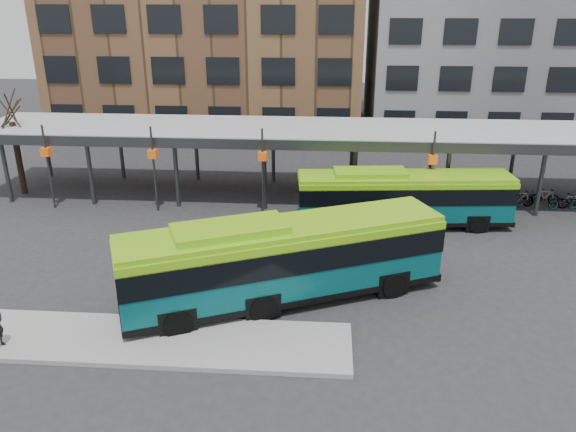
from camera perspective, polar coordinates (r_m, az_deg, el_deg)
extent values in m
plane|color=#28282B|center=(22.35, 2.36, -9.01)|extent=(120.00, 120.00, 0.00)
cube|color=gray|center=(20.66, -13.74, -12.21)|extent=(14.00, 3.00, 0.18)
cube|color=#999B9E|center=(33.07, 3.27, 8.70)|extent=(40.00, 6.00, 0.35)
cube|color=#383A3D|center=(30.19, 3.15, 7.15)|extent=(40.00, 0.15, 0.55)
cylinder|color=#383A3D|center=(36.28, -26.72, 4.14)|extent=(0.24, 0.24, 3.80)
cylinder|color=#383A3D|center=(40.48, -23.28, 6.32)|extent=(0.24, 0.24, 3.80)
cylinder|color=#383A3D|center=(34.00, -19.44, 4.18)|extent=(0.24, 0.24, 3.80)
cylinder|color=#383A3D|center=(38.45, -16.60, 6.45)|extent=(0.24, 0.24, 3.80)
cylinder|color=#383A3D|center=(32.34, -11.26, 4.16)|extent=(0.24, 0.24, 3.80)
cylinder|color=#383A3D|center=(36.99, -9.28, 6.50)|extent=(0.24, 0.24, 3.80)
cylinder|color=#383A3D|center=(31.40, -2.40, 4.04)|extent=(0.24, 0.24, 3.80)
cylinder|color=#383A3D|center=(36.17, -1.50, 6.43)|extent=(0.24, 0.24, 3.80)
cylinder|color=#383A3D|center=(31.24, 6.77, 3.81)|extent=(0.24, 0.24, 3.80)
cylinder|color=#383A3D|center=(36.03, 6.48, 6.23)|extent=(0.24, 0.24, 3.80)
cylinder|color=#383A3D|center=(31.87, 15.80, 3.49)|extent=(0.24, 0.24, 3.80)
cylinder|color=#383A3D|center=(36.58, 14.37, 5.93)|extent=(0.24, 0.24, 3.80)
cylinder|color=#383A3D|center=(33.25, 24.27, 3.11)|extent=(0.24, 0.24, 3.80)
cylinder|color=#383A3D|center=(37.79, 21.88, 5.53)|extent=(0.24, 0.24, 3.80)
cylinder|color=#383A3D|center=(34.03, -23.15, 4.56)|extent=(0.12, 0.12, 4.80)
cube|color=#C6490B|center=(33.80, -23.38, 6.02)|extent=(0.45, 0.45, 0.45)
cylinder|color=#383A3D|center=(31.75, -13.44, 4.59)|extent=(0.12, 0.12, 4.80)
cube|color=#C6490B|center=(31.50, -13.58, 6.16)|extent=(0.45, 0.45, 0.45)
cylinder|color=#383A3D|center=(30.49, -2.58, 4.48)|extent=(0.12, 0.12, 4.80)
cube|color=#C6490B|center=(30.24, -2.61, 6.11)|extent=(0.45, 0.45, 0.45)
cylinder|color=#383A3D|center=(30.78, 14.34, 3.98)|extent=(0.12, 0.12, 4.80)
cube|color=#C6490B|center=(30.53, 14.49, 5.59)|extent=(0.45, 0.45, 0.45)
cylinder|color=black|center=(37.44, -25.69, 5.28)|extent=(0.36, 0.36, 4.40)
cylinder|color=black|center=(36.84, -26.20, 9.15)|extent=(0.08, 1.63, 1.59)
cylinder|color=black|center=(36.98, -26.27, 9.18)|extent=(1.63, 0.13, 1.59)
cylinder|color=black|center=(36.94, -26.48, 9.14)|extent=(0.15, 1.63, 1.59)
cylinder|color=black|center=(36.81, -26.42, 9.11)|extent=(1.63, 0.10, 1.59)
cube|color=slate|center=(53.53, 22.27, 18.66)|extent=(24.00, 14.00, 20.00)
cube|color=#074F54|center=(21.94, -0.40, -4.62)|extent=(12.61, 7.46, 2.63)
cube|color=black|center=(21.71, -0.40, -3.37)|extent=(12.68, 7.53, 1.00)
cube|color=#7CC414|center=(21.35, -0.41, -1.20)|extent=(12.57, 7.36, 0.21)
cube|color=#7CC414|center=(20.73, -5.91, -1.40)|extent=(4.61, 3.42, 0.37)
cube|color=black|center=(22.49, -0.39, -7.33)|extent=(12.69, 7.54, 0.25)
cylinder|color=black|center=(23.03, 10.69, -6.91)|extent=(1.09, 0.71, 1.05)
cylinder|color=black|center=(25.02, 7.81, -4.31)|extent=(1.09, 0.71, 1.05)
cylinder|color=black|center=(21.08, -2.53, -9.39)|extent=(1.09, 0.71, 1.05)
cylinder|color=black|center=(23.24, -4.39, -6.30)|extent=(1.09, 0.71, 1.05)
cylinder|color=black|center=(20.55, -11.12, -10.73)|extent=(1.09, 0.71, 1.05)
cylinder|color=black|center=(22.75, -12.14, -7.41)|extent=(1.09, 0.71, 1.05)
cube|color=#074F54|center=(29.79, 11.68, 1.71)|extent=(11.09, 3.28, 2.28)
cube|color=black|center=(29.64, 11.74, 2.53)|extent=(11.15, 3.34, 0.87)
cube|color=#7CC414|center=(29.40, 11.86, 3.96)|extent=(11.09, 3.19, 0.18)
cube|color=#7CC414|center=(29.00, 8.36, 4.33)|extent=(3.78, 1.97, 0.32)
cube|color=black|center=(30.15, 11.53, -0.13)|extent=(11.15, 3.34, 0.22)
cylinder|color=black|center=(30.16, 18.74, -0.81)|extent=(0.93, 0.36, 0.91)
cylinder|color=black|center=(32.11, 17.49, 0.70)|extent=(0.93, 0.36, 0.91)
cylinder|color=black|center=(28.91, 9.87, -0.91)|extent=(0.93, 0.36, 0.91)
cylinder|color=black|center=(30.94, 9.14, 0.66)|extent=(0.93, 0.36, 0.91)
cylinder|color=black|center=(28.52, 4.47, -0.97)|extent=(0.93, 0.36, 0.91)
cylinder|color=black|center=(30.58, 4.09, 0.64)|extent=(0.93, 0.36, 0.91)
imported|color=slate|center=(34.58, 21.69, 1.56)|extent=(1.61, 0.63, 0.83)
imported|color=slate|center=(34.71, 22.46, 1.65)|extent=(1.67, 0.57, 0.99)
imported|color=slate|center=(35.33, 22.93, 1.79)|extent=(1.65, 0.75, 0.84)
imported|color=slate|center=(35.74, 24.66, 1.82)|extent=(1.59, 0.55, 0.94)
imported|color=slate|center=(35.34, 26.20, 1.32)|extent=(1.78, 0.82, 0.90)
imported|color=slate|center=(35.61, 26.87, 1.36)|extent=(1.56, 0.54, 0.92)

